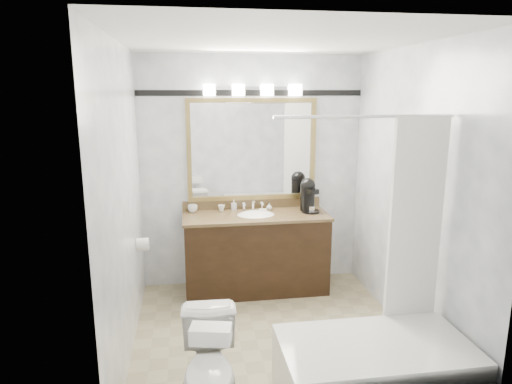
% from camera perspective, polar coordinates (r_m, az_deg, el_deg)
% --- Properties ---
extents(room, '(2.42, 2.62, 2.52)m').
position_cam_1_polar(room, '(3.73, 2.34, -0.99)').
color(room, tan).
rests_on(room, ground).
extents(vanity, '(1.53, 0.58, 0.97)m').
position_cam_1_polar(vanity, '(4.93, -0.03, -7.40)').
color(vanity, black).
rests_on(vanity, ground).
extents(mirror, '(1.40, 0.04, 1.10)m').
position_cam_1_polar(mirror, '(4.93, -0.50, 5.30)').
color(mirror, '#9B8146').
rests_on(mirror, room).
extents(vanity_light_bar, '(1.02, 0.14, 0.12)m').
position_cam_1_polar(vanity_light_bar, '(4.84, -0.42, 12.67)').
color(vanity_light_bar, silver).
rests_on(vanity_light_bar, room).
extents(accent_stripe, '(2.40, 0.01, 0.06)m').
position_cam_1_polar(accent_stripe, '(4.90, -0.53, 12.28)').
color(accent_stripe, black).
rests_on(accent_stripe, room).
extents(bathtub, '(1.30, 0.75, 1.96)m').
position_cam_1_polar(bathtub, '(3.47, 14.84, -19.97)').
color(bathtub, white).
rests_on(bathtub, ground).
extents(tp_roll, '(0.11, 0.12, 0.12)m').
position_cam_1_polar(tp_roll, '(4.48, -13.98, -6.36)').
color(tp_roll, white).
rests_on(tp_roll, room).
extents(toilet, '(0.40, 0.68, 0.68)m').
position_cam_1_polar(toilet, '(3.20, -5.75, -21.35)').
color(toilet, white).
rests_on(toilet, ground).
extents(tissue_box, '(0.26, 0.18, 0.10)m').
position_cam_1_polar(tissue_box, '(2.81, -5.68, -17.25)').
color(tissue_box, white).
rests_on(tissue_box, toilet).
extents(coffee_maker, '(0.20, 0.23, 0.36)m').
position_cam_1_polar(coffee_maker, '(4.91, 6.52, -0.30)').
color(coffee_maker, black).
rests_on(coffee_maker, vanity).
extents(cup_left, '(0.11, 0.11, 0.08)m').
position_cam_1_polar(cup_left, '(4.93, -7.92, -2.04)').
color(cup_left, white).
rests_on(cup_left, vanity).
extents(cup_right, '(0.10, 0.10, 0.07)m').
position_cam_1_polar(cup_right, '(4.94, -4.34, -2.01)').
color(cup_right, white).
rests_on(cup_right, vanity).
extents(soap_bottle_a, '(0.06, 0.06, 0.11)m').
position_cam_1_polar(soap_bottle_a, '(4.97, -2.80, -1.62)').
color(soap_bottle_a, white).
rests_on(soap_bottle_a, vanity).
extents(soap_bottle_b, '(0.07, 0.07, 0.08)m').
position_cam_1_polar(soap_bottle_b, '(4.97, 1.65, -1.84)').
color(soap_bottle_b, white).
rests_on(soap_bottle_b, vanity).
extents(soap_bar, '(0.09, 0.06, 0.02)m').
position_cam_1_polar(soap_bar, '(4.93, 0.89, -2.28)').
color(soap_bar, beige).
rests_on(soap_bar, vanity).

